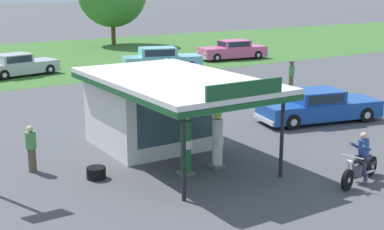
# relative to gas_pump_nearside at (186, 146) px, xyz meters

# --- Properties ---
(ground_plane) EXTENTS (300.00, 300.00, 0.00)m
(ground_plane) POSITION_rel_gas_pump_nearside_xyz_m (0.48, -1.14, -0.92)
(ground_plane) COLOR #4C4C51
(service_station_kiosk) EXTENTS (4.46, 7.73, 3.27)m
(service_station_kiosk) POSITION_rel_gas_pump_nearside_xyz_m (0.61, 3.00, 0.73)
(service_station_kiosk) COLOR silver
(service_station_kiosk) RESTS_ON ground
(gas_pump_nearside) EXTENTS (0.44, 0.44, 2.02)m
(gas_pump_nearside) POSITION_rel_gas_pump_nearside_xyz_m (0.00, 0.00, 0.00)
(gas_pump_nearside) COLOR slate
(gas_pump_nearside) RESTS_ON ground
(gas_pump_offside) EXTENTS (0.44, 0.44, 1.91)m
(gas_pump_offside) POSITION_rel_gas_pump_nearside_xyz_m (1.22, -0.00, -0.05)
(gas_pump_offside) COLOR slate
(gas_pump_offside) RESTS_ON ground
(motorcycle_with_rider) EXTENTS (2.23, 0.86, 1.58)m
(motorcycle_with_rider) POSITION_rel_gas_pump_nearside_xyz_m (4.10, -3.46, -0.27)
(motorcycle_with_rider) COLOR black
(motorcycle_with_rider) RESTS_ON ground
(featured_classic_sedan) EXTENTS (5.76, 3.00, 1.41)m
(featured_classic_sedan) POSITION_rel_gas_pump_nearside_xyz_m (8.44, 2.55, -0.28)
(featured_classic_sedan) COLOR #19479E
(featured_classic_sedan) RESTS_ON ground
(parked_car_back_row_right) EXTENTS (5.84, 3.35, 1.59)m
(parked_car_back_row_right) POSITION_rel_gas_pump_nearside_xyz_m (9.52, 18.53, -0.20)
(parked_car_back_row_right) COLOR #7AC6D1
(parked_car_back_row_right) RESTS_ON ground
(parked_car_back_row_left) EXTENTS (5.77, 2.59, 1.49)m
(parked_car_back_row_left) POSITION_rel_gas_pump_nearside_xyz_m (16.98, 20.30, -0.24)
(parked_car_back_row_left) COLOR #E55993
(parked_car_back_row_left) RESTS_ON ground
(parked_car_back_row_far_left) EXTENTS (5.15, 2.83, 1.46)m
(parked_car_back_row_far_left) POSITION_rel_gas_pump_nearside_xyz_m (0.60, 21.51, -0.26)
(parked_car_back_row_far_left) COLOR #B7B7BC
(parked_car_back_row_far_left) RESTS_ON ground
(bystander_chatting_near_pumps) EXTENTS (0.34, 0.34, 1.62)m
(bystander_chatting_near_pumps) POSITION_rel_gas_pump_nearside_xyz_m (6.96, 13.38, -0.07)
(bystander_chatting_near_pumps) COLOR brown
(bystander_chatting_near_pumps) RESTS_ON ground
(bystander_leaning_by_kiosk) EXTENTS (0.34, 0.34, 1.53)m
(bystander_leaning_by_kiosk) POSITION_rel_gas_pump_nearside_xyz_m (-4.03, 2.88, -0.13)
(bystander_leaning_by_kiosk) COLOR brown
(bystander_leaning_by_kiosk) RESTS_ON ground
(bystander_standing_back_lot) EXTENTS (0.36, 0.36, 1.66)m
(bystander_standing_back_lot) POSITION_rel_gas_pump_nearside_xyz_m (12.12, 8.30, -0.04)
(bystander_standing_back_lot) COLOR brown
(bystander_standing_back_lot) RESTS_ON ground
(spare_tire_stack) EXTENTS (0.60, 0.60, 0.36)m
(spare_tire_stack) POSITION_rel_gas_pump_nearside_xyz_m (-2.55, 1.18, -0.74)
(spare_tire_stack) COLOR black
(spare_tire_stack) RESTS_ON ground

